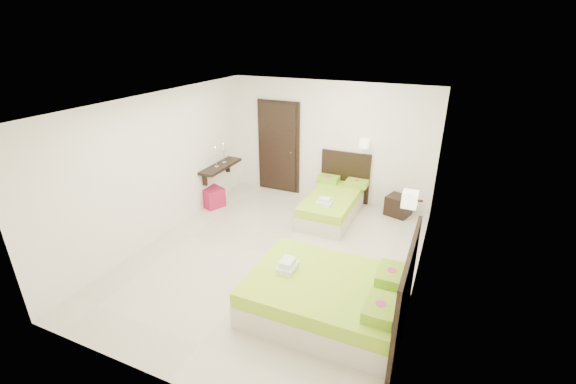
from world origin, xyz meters
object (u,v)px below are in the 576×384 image
at_px(bed_single, 334,202).
at_px(ottoman, 213,197).
at_px(nightstand, 398,206).
at_px(bed_double, 332,296).

height_order(bed_single, ottoman, bed_single).
xyz_separation_m(nightstand, ottoman, (-3.76, -1.20, 0.00)).
distance_m(nightstand, ottoman, 3.94).
relative_size(nightstand, ottoman, 1.11).
bearing_deg(bed_single, nightstand, 23.85).
relative_size(bed_single, bed_double, 0.88).
bearing_deg(bed_single, bed_double, -72.80).
xyz_separation_m(bed_single, ottoman, (-2.53, -0.65, -0.07)).
bearing_deg(bed_double, bed_single, 107.20).
distance_m(bed_single, nightstand, 1.35).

